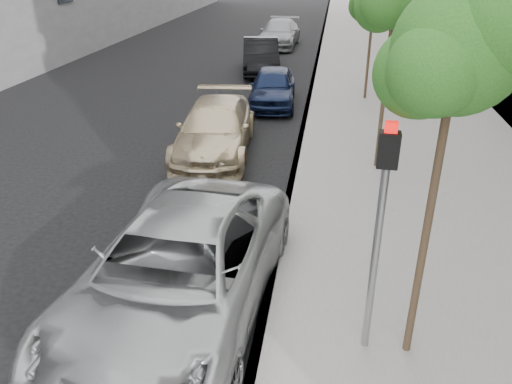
% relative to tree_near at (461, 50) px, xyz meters
% --- Properties ---
extents(sidewalk, '(6.40, 72.00, 0.14)m').
position_rel_tree_near_xyz_m(sidewalk, '(1.07, 22.50, -4.06)').
color(sidewalk, gray).
rests_on(sidewalk, ground).
extents(curb, '(0.15, 72.00, 0.14)m').
position_rel_tree_near_xyz_m(curb, '(-2.05, 22.50, -4.06)').
color(curb, '#9E9B93').
rests_on(curb, ground).
extents(tree_near, '(1.71, 1.51, 4.84)m').
position_rel_tree_near_xyz_m(tree_near, '(0.00, 0.00, 0.00)').
color(tree_near, '#38281C').
rests_on(tree_near, sidewalk).
extents(signal_pole, '(0.25, 0.19, 3.20)m').
position_rel_tree_near_xyz_m(signal_pole, '(-0.59, 0.00, -1.99)').
color(signal_pole, '#939699').
rests_on(signal_pole, sidewalk).
extents(minivan, '(2.96, 5.78, 1.56)m').
position_rel_tree_near_xyz_m(minivan, '(-3.33, 0.40, -3.35)').
color(minivan, '#9EA1A3').
rests_on(minivan, ground).
extents(suv, '(2.32, 4.89, 1.38)m').
position_rel_tree_near_xyz_m(suv, '(-4.30, 7.10, -3.44)').
color(suv, '#CBB791').
rests_on(suv, ground).
extents(sedan_blue, '(1.83, 3.99, 1.33)m').
position_rel_tree_near_xyz_m(sedan_blue, '(-3.33, 12.01, -3.47)').
color(sedan_blue, '#101A37').
rests_on(sedan_blue, ground).
extents(sedan_black, '(2.26, 4.66, 1.47)m').
position_rel_tree_near_xyz_m(sedan_black, '(-4.51, 17.31, -3.39)').
color(sedan_black, black).
rests_on(sedan_black, ground).
extents(sedan_rear, '(2.20, 5.10, 1.46)m').
position_rel_tree_near_xyz_m(sedan_rear, '(-4.41, 24.13, -3.40)').
color(sedan_rear, gray).
rests_on(sedan_rear, ground).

